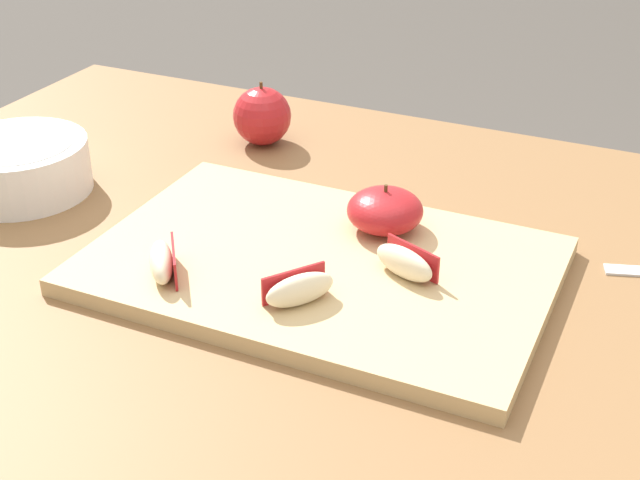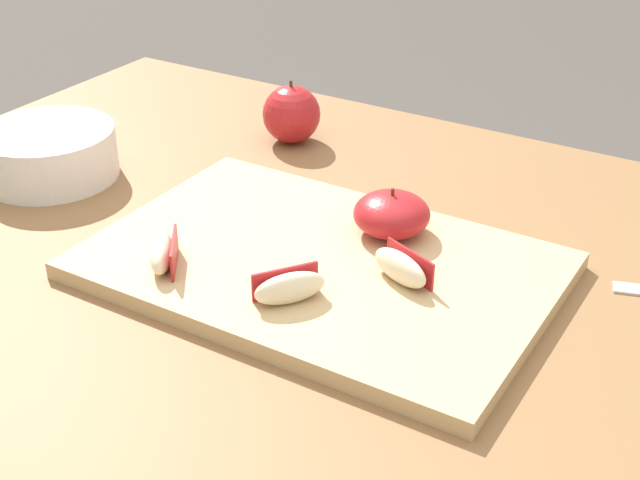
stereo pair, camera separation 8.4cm
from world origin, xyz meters
The scene contains 8 objects.
dining_table centered at (0.00, 0.00, 0.61)m, with size 1.12×0.81×0.72m.
cutting_board centered at (0.04, -0.02, 0.73)m, with size 0.44×0.29×0.02m.
apple_half_skin_up centered at (0.07, 0.06, 0.76)m, with size 0.08×0.08×0.05m.
apple_wedge_right centered at (0.12, -0.02, 0.76)m, with size 0.07×0.05×0.03m.
apple_wedge_middle centered at (-0.08, -0.11, 0.76)m, with size 0.06×0.07×0.03m.
apple_wedge_front centered at (0.05, -0.10, 0.76)m, with size 0.06×0.07×0.03m.
whole_apple_crimson centered at (-0.16, 0.24, 0.76)m, with size 0.07×0.07×0.08m.
ceramic_fruit_bowl centered at (-0.35, 0.00, 0.76)m, with size 0.16×0.16×0.06m.
Camera 1 is at (0.34, -0.69, 1.18)m, focal length 49.48 mm.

